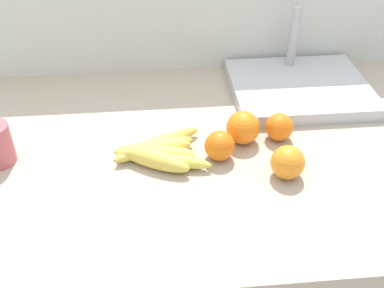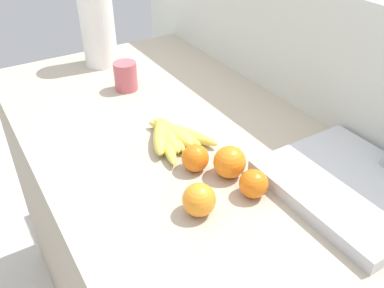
% 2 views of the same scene
% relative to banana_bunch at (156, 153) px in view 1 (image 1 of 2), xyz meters
% --- Properties ---
extents(counter, '(1.64, 0.76, 0.95)m').
position_rel_banana_bunch_xyz_m(counter, '(0.10, 0.03, -0.49)').
color(counter, '#ADA08C').
rests_on(counter, ground).
extents(wall_back, '(2.04, 0.06, 1.30)m').
position_rel_banana_bunch_xyz_m(wall_back, '(0.10, 0.44, -0.32)').
color(wall_back, silver).
rests_on(wall_back, ground).
extents(banana_bunch, '(0.22, 0.18, 0.04)m').
position_rel_banana_bunch_xyz_m(banana_bunch, '(0.00, 0.00, 0.00)').
color(banana_bunch, '#E4C64C').
rests_on(banana_bunch, counter).
extents(orange_front, '(0.08, 0.08, 0.08)m').
position_rel_banana_bunch_xyz_m(orange_front, '(0.20, 0.05, 0.02)').
color(orange_front, orange).
rests_on(orange_front, counter).
extents(orange_right, '(0.07, 0.07, 0.07)m').
position_rel_banana_bunch_xyz_m(orange_right, '(0.27, -0.08, 0.02)').
color(orange_right, orange).
rests_on(orange_right, counter).
extents(orange_back_right, '(0.06, 0.06, 0.06)m').
position_rel_banana_bunch_xyz_m(orange_back_right, '(0.28, 0.05, 0.01)').
color(orange_back_right, orange).
rests_on(orange_back_right, counter).
extents(orange_center, '(0.07, 0.07, 0.07)m').
position_rel_banana_bunch_xyz_m(orange_center, '(0.14, -0.01, 0.01)').
color(orange_center, orange).
rests_on(orange_center, counter).
extents(sink_basin, '(0.36, 0.30, 0.20)m').
position_rel_banana_bunch_xyz_m(sink_basin, '(0.39, 0.25, 0.00)').
color(sink_basin, '#B7BABF').
rests_on(sink_basin, counter).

